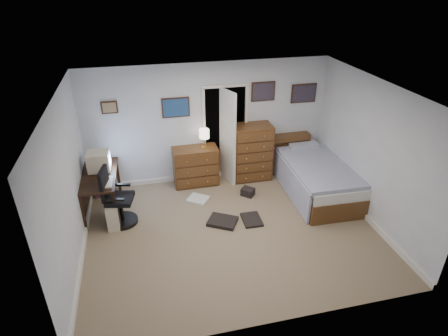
# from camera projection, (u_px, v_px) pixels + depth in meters

# --- Properties ---
(floor) EXTENTS (5.00, 4.00, 0.02)m
(floor) POSITION_uv_depth(u_px,v_px,m) (232.00, 231.00, 6.58)
(floor) COLOR gray
(floor) RESTS_ON ground
(computer_desk) EXTENTS (0.65, 1.35, 0.77)m
(computer_desk) POSITION_uv_depth(u_px,v_px,m) (95.00, 183.00, 6.85)
(computer_desk) COLOR black
(computer_desk) RESTS_ON floor
(crt_monitor) EXTENTS (0.41, 0.38, 0.37)m
(crt_monitor) POSITION_uv_depth(u_px,v_px,m) (99.00, 161.00, 6.83)
(crt_monitor) COLOR beige
(crt_monitor) RESTS_ON computer_desk
(keyboard) EXTENTS (0.17, 0.41, 0.02)m
(keyboard) POSITION_uv_depth(u_px,v_px,m) (108.00, 182.00, 6.52)
(keyboard) COLOR beige
(keyboard) RESTS_ON computer_desk
(pc_tower) EXTENTS (0.22, 0.44, 0.46)m
(pc_tower) POSITION_uv_depth(u_px,v_px,m) (113.00, 214.00, 6.61)
(pc_tower) COLOR beige
(pc_tower) RESTS_ON floor
(office_chair) EXTENTS (0.63, 0.63, 1.09)m
(office_chair) POSITION_uv_depth(u_px,v_px,m) (117.00, 203.00, 6.59)
(office_chair) COLOR black
(office_chair) RESTS_ON floor
(media_stack) EXTENTS (0.16, 0.16, 0.76)m
(media_stack) POSITION_uv_depth(u_px,v_px,m) (97.00, 180.00, 7.38)
(media_stack) COLOR maroon
(media_stack) RESTS_ON floor
(low_dresser) EXTENTS (0.92, 0.47, 0.82)m
(low_dresser) POSITION_uv_depth(u_px,v_px,m) (196.00, 166.00, 7.84)
(low_dresser) COLOR brown
(low_dresser) RESTS_ON floor
(table_lamp) EXTENTS (0.21, 0.21, 0.40)m
(table_lamp) POSITION_uv_depth(u_px,v_px,m) (204.00, 134.00, 7.55)
(table_lamp) COLOR gold
(table_lamp) RESTS_ON low_dresser
(doorway) EXTENTS (0.96, 1.12, 2.05)m
(doorway) POSITION_uv_depth(u_px,v_px,m) (222.00, 128.00, 8.12)
(doorway) COLOR black
(doorway) RESTS_ON floor
(tall_dresser) EXTENTS (0.84, 0.50, 1.22)m
(tall_dresser) POSITION_uv_depth(u_px,v_px,m) (251.00, 152.00, 7.96)
(tall_dresser) COLOR brown
(tall_dresser) RESTS_ON floor
(headboard_bookcase) EXTENTS (0.98, 0.27, 0.88)m
(headboard_bookcase) POSITION_uv_depth(u_px,v_px,m) (287.00, 152.00, 8.30)
(headboard_bookcase) COLOR brown
(headboard_bookcase) RESTS_ON floor
(bed) EXTENTS (1.27, 2.27, 0.73)m
(bed) POSITION_uv_depth(u_px,v_px,m) (316.00, 176.00, 7.58)
(bed) COLOR brown
(bed) RESTS_ON floor
(wall_posters) EXTENTS (4.38, 0.04, 0.60)m
(wall_posters) POSITION_uv_depth(u_px,v_px,m) (236.00, 98.00, 7.56)
(wall_posters) COLOR #331E11
(wall_posters) RESTS_ON floor
(floor_clutter) EXTENTS (1.43, 1.37, 0.15)m
(floor_clutter) POSITION_uv_depth(u_px,v_px,m) (229.00, 209.00, 7.08)
(floor_clutter) COLOR black
(floor_clutter) RESTS_ON floor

